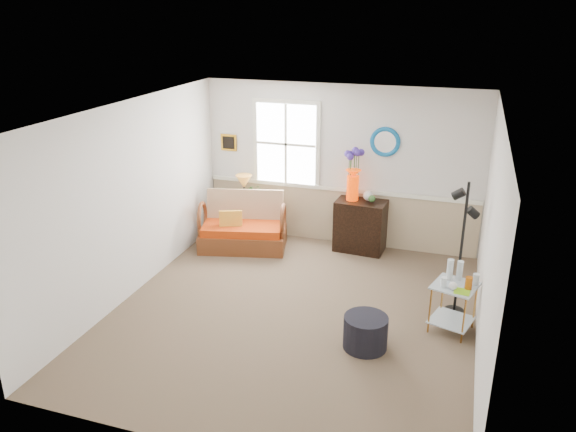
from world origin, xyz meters
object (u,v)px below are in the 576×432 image
(lamp_stand, at_px, (245,218))
(floor_lamp, at_px, (461,250))
(cabinet, at_px, (360,225))
(loveseat, at_px, (243,222))
(ottoman, at_px, (365,332))
(side_table, at_px, (452,308))

(lamp_stand, bearing_deg, floor_lamp, -24.40)
(lamp_stand, relative_size, cabinet, 0.68)
(loveseat, distance_m, floor_lamp, 3.56)
(ottoman, bearing_deg, cabinet, 102.56)
(loveseat, distance_m, side_table, 3.68)
(lamp_stand, xyz_separation_m, cabinet, (2.01, -0.04, 0.13))
(ottoman, bearing_deg, floor_lamp, 50.40)
(side_table, bearing_deg, lamp_stand, 149.58)
(side_table, bearing_deg, loveseat, 155.53)
(cabinet, relative_size, ottoman, 1.63)
(loveseat, relative_size, side_table, 2.22)
(cabinet, relative_size, floor_lamp, 0.47)
(lamp_stand, bearing_deg, cabinet, -1.14)
(loveseat, relative_size, floor_lamp, 0.78)
(side_table, bearing_deg, ottoman, -143.43)
(lamp_stand, bearing_deg, ottoman, -46.57)
(loveseat, bearing_deg, floor_lamp, -31.10)
(loveseat, relative_size, lamp_stand, 2.40)
(lamp_stand, bearing_deg, side_table, -30.42)
(floor_lamp, distance_m, ottoman, 1.64)
(lamp_stand, height_order, cabinet, cabinet)
(loveseat, relative_size, ottoman, 2.67)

